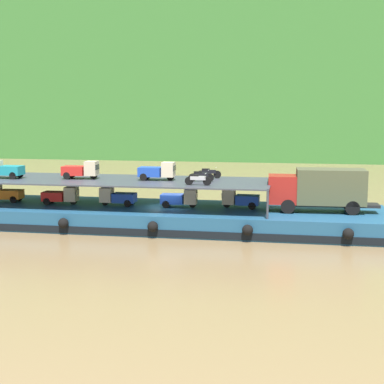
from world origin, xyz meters
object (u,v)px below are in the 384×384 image
mini_truck_lower_aft (61,196)px  motorcycle_upper_stbd (209,173)px  mini_truck_lower_stern (4,193)px  mini_truck_lower_mid (117,197)px  covered_lorry (319,188)px  motorcycle_upper_port (198,179)px  mini_truck_lower_bow (240,199)px  motorcycle_upper_centre (201,176)px  mini_truck_upper_fore (158,171)px  mini_truck_upper_mid (81,170)px  cargo_barge (166,217)px  mini_truck_upper_stern (5,169)px  mini_truck_lower_fore (180,198)px

mini_truck_lower_aft → motorcycle_upper_stbd: size_ratio=1.47×
mini_truck_lower_stern → mini_truck_lower_mid: (9.41, -0.17, 0.00)m
covered_lorry → motorcycle_upper_port: (-8.47, -2.14, 0.74)m
covered_lorry → mini_truck_lower_bow: (-5.73, 0.59, -1.00)m
motorcycle_upper_port → motorcycle_upper_centre: size_ratio=1.00×
mini_truck_upper_fore → motorcycle_upper_centre: (3.35, -0.23, -0.26)m
motorcycle_upper_centre → covered_lorry: bearing=0.1°
covered_lorry → motorcycle_upper_centre: 8.63m
mini_truck_lower_mid → motorcycle_upper_centre: motorcycle_upper_centre is taller
covered_lorry → mini_truck_lower_mid: covered_lorry is taller
covered_lorry → mini_truck_lower_mid: size_ratio=2.88×
covered_lorry → mini_truck_upper_mid: (-17.95, 0.00, 1.00)m
covered_lorry → cargo_barge: bearing=-179.8°
cargo_barge → covered_lorry: covered_lorry is taller
mini_truck_upper_stern → mini_truck_lower_mid: bearing=3.9°
mini_truck_lower_bow → mini_truck_upper_fore: bearing=-176.6°
mini_truck_upper_stern → mini_truck_upper_fore: size_ratio=1.01×
mini_truck_lower_stern → mini_truck_upper_mid: 6.83m
mini_truck_upper_mid → motorcycle_upper_stbd: bearing=12.4°
mini_truck_upper_fore → motorcycle_upper_stbd: size_ratio=1.44×
mini_truck_lower_mid → mini_truck_upper_stern: size_ratio=0.99×
mini_truck_lower_stern → motorcycle_upper_stbd: (16.14, 2.02, 1.74)m
cargo_barge → mini_truck_lower_stern: bearing=179.4°
mini_truck_lower_bow → motorcycle_upper_port: (-2.73, -2.73, 1.74)m
mini_truck_lower_fore → mini_truck_upper_mid: bearing=-179.1°
mini_truck_lower_bow → mini_truck_upper_fore: size_ratio=1.01×
mini_truck_upper_fore → covered_lorry: bearing=-1.0°
mini_truck_lower_aft → motorcycle_upper_stbd: (11.21, 2.35, 1.74)m
mini_truck_lower_fore → mini_truck_upper_stern: mini_truck_upper_stern is taller
mini_truck_lower_fore → motorcycle_upper_centre: motorcycle_upper_centre is taller
mini_truck_lower_stern → mini_truck_lower_aft: bearing=-3.9°
mini_truck_lower_fore → mini_truck_lower_bow: bearing=5.9°
covered_lorry → motorcycle_upper_stbd: (-8.34, 2.12, 0.74)m
mini_truck_lower_fore → cargo_barge: bearing=-170.9°
mini_truck_lower_aft → mini_truck_lower_mid: (4.49, 0.16, 0.00)m
motorcycle_upper_port → motorcycle_upper_centre: (-0.13, 2.13, 0.00)m
mini_truck_lower_fore → motorcycle_upper_stbd: bearing=46.7°
mini_truck_lower_stern → mini_truck_upper_fore: size_ratio=1.02×
mini_truck_lower_stern → motorcycle_upper_port: size_ratio=1.47×
mini_truck_lower_mid → mini_truck_lower_bow: 9.35m
motorcycle_upper_centre → mini_truck_lower_bow: bearing=11.8°
mini_truck_upper_fore → motorcycle_upper_stbd: (3.61, 1.91, -0.26)m
mini_truck_lower_mid → motorcycle_upper_centre: (6.47, 0.05, 1.74)m
mini_truck_lower_fore → mini_truck_lower_bow: size_ratio=1.00×
mini_truck_lower_mid → mini_truck_upper_mid: size_ratio=0.99×
cargo_barge → mini_truck_lower_fore: mini_truck_lower_fore is taller
mini_truck_lower_bow → mini_truck_lower_stern: bearing=-178.5°
mini_truck_upper_mid → motorcycle_upper_port: size_ratio=1.46×
mini_truck_upper_mid → motorcycle_upper_stbd: mini_truck_upper_mid is taller
cargo_barge → mini_truck_upper_mid: size_ratio=11.72×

